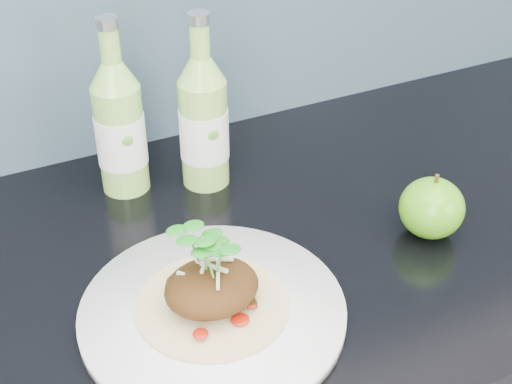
% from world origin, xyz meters
% --- Properties ---
extents(dinner_plate, '(0.29, 0.29, 0.02)m').
position_xyz_m(dinner_plate, '(-0.09, 1.60, 0.91)').
color(dinner_plate, white).
rests_on(dinner_plate, kitchen_counter).
extents(pork_taco, '(0.16, 0.16, 0.10)m').
position_xyz_m(pork_taco, '(-0.09, 1.60, 0.94)').
color(pork_taco, tan).
rests_on(pork_taco, dinner_plate).
extents(green_apple, '(0.09, 0.09, 0.08)m').
position_xyz_m(green_apple, '(0.20, 1.62, 0.94)').
color(green_apple, '#399710').
rests_on(green_apple, kitchen_counter).
extents(cider_bottle_left, '(0.08, 0.08, 0.24)m').
position_xyz_m(cider_bottle_left, '(-0.10, 1.88, 0.99)').
color(cider_bottle_left, '#8CC853').
rests_on(cider_bottle_left, kitchen_counter).
extents(cider_bottle_right, '(0.07, 0.07, 0.24)m').
position_xyz_m(cider_bottle_right, '(0.00, 1.84, 0.99)').
color(cider_bottle_right, '#90C953').
rests_on(cider_bottle_right, kitchen_counter).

